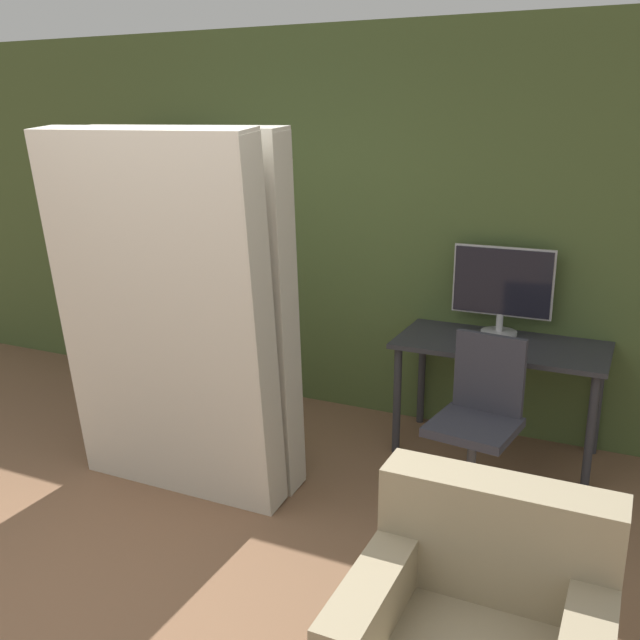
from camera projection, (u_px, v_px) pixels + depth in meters
wall_back at (333, 225)px, 5.09m from camera, size 8.00×0.06×2.70m
desk at (500, 358)px, 4.45m from camera, size 1.28×0.65×0.74m
monitor at (502, 286)px, 4.52m from camera, size 0.63×0.23×0.57m
office_chair at (476, 438)px, 3.93m from camera, size 0.52×0.52×0.95m
bookshelf at (167, 271)px, 5.62m from camera, size 0.78×0.34×1.88m
mattress_near at (163, 322)px, 3.84m from camera, size 1.28×0.42×2.05m
mattress_far at (192, 311)px, 4.07m from camera, size 1.28×0.35×2.05m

